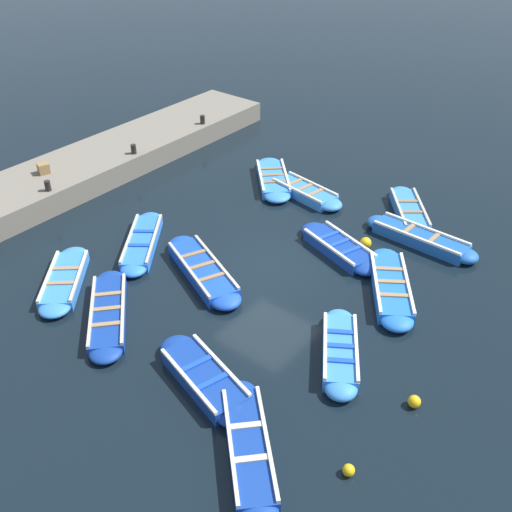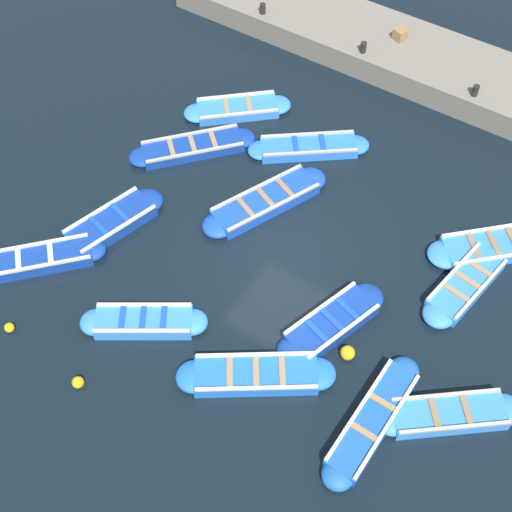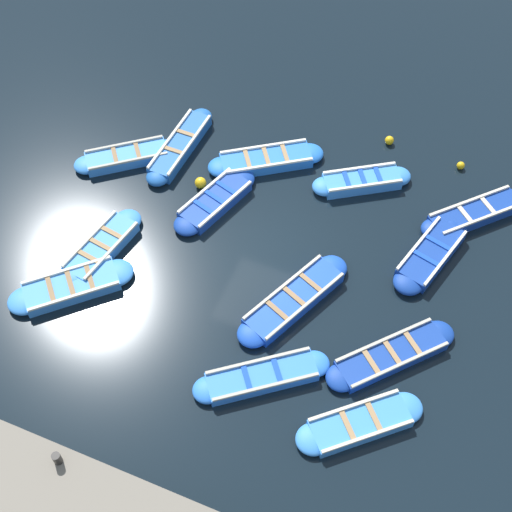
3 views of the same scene
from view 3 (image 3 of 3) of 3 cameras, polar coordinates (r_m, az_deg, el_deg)
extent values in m
plane|color=black|center=(20.70, 0.58, 0.30)|extent=(120.00, 120.00, 0.00)
cube|color=#1947B7|center=(19.59, 3.04, -3.52)|extent=(3.19, 2.10, 0.33)
ellipsoid|color=#1947B7|center=(19.00, -0.21, -6.23)|extent=(1.17, 1.15, 0.33)
ellipsoid|color=#1947B7|center=(20.27, 6.06, -0.98)|extent=(1.17, 1.15, 0.33)
cube|color=#B2AD9E|center=(19.27, 3.98, -3.97)|extent=(2.79, 1.29, 0.07)
cube|color=#B2AD9E|center=(19.58, 2.16, -2.45)|extent=(2.79, 1.29, 0.07)
cube|color=olive|center=(19.17, 1.70, -4.36)|extent=(0.46, 0.81, 0.04)
cube|color=olive|center=(19.43, 3.06, -3.23)|extent=(0.46, 0.81, 0.04)
cube|color=olive|center=(19.71, 4.38, -2.12)|extent=(0.46, 0.81, 0.04)
cube|color=#3884E0|center=(22.47, 8.45, 5.93)|extent=(1.97, 2.44, 0.35)
ellipsoid|color=#3884E0|center=(22.18, 5.51, 5.55)|extent=(1.06, 1.06, 0.35)
ellipsoid|color=#3884E0|center=(22.81, 11.32, 6.28)|extent=(1.06, 1.06, 0.35)
cube|color=silver|center=(22.08, 8.78, 5.60)|extent=(1.32, 1.99, 0.07)
cube|color=silver|center=(22.55, 8.27, 6.98)|extent=(1.32, 1.99, 0.07)
cube|color=#1947B7|center=(22.19, 7.27, 6.11)|extent=(0.68, 0.51, 0.04)
cube|color=#1947B7|center=(22.32, 8.52, 6.27)|extent=(0.68, 0.51, 0.04)
cube|color=#1947B7|center=(22.46, 9.75, 6.42)|extent=(0.68, 0.51, 0.04)
cube|color=navy|center=(22.36, 17.11, 3.25)|extent=(2.66, 2.59, 0.34)
ellipsoid|color=navy|center=(21.65, 14.04, 2.10)|extent=(1.08, 1.08, 0.34)
cube|color=beige|center=(22.06, 17.76, 2.91)|extent=(2.11, 2.02, 0.07)
cube|color=beige|center=(22.38, 16.71, 4.26)|extent=(2.11, 2.02, 0.07)
cube|color=beige|center=(22.02, 16.37, 3.25)|extent=(0.60, 0.62, 0.04)
cube|color=beige|center=(22.44, 18.06, 3.87)|extent=(0.60, 0.62, 0.04)
cube|color=navy|center=(19.04, 10.75, -7.82)|extent=(2.79, 2.64, 0.29)
ellipsoid|color=navy|center=(18.54, 6.86, -9.64)|extent=(1.16, 1.16, 0.29)
ellipsoid|color=navy|center=(19.63, 14.40, -6.06)|extent=(1.16, 1.16, 0.29)
cube|color=#B2AD9E|center=(18.75, 11.48, -8.50)|extent=(2.21, 2.01, 0.07)
cube|color=#B2AD9E|center=(19.03, 10.20, -6.62)|extent=(2.21, 2.01, 0.07)
cube|color=#9E7A51|center=(18.67, 9.20, -8.35)|extent=(0.62, 0.67, 0.04)
cube|color=#9E7A51|center=(18.90, 10.83, -7.58)|extent=(0.62, 0.67, 0.04)
cube|color=#9E7A51|center=(19.14, 12.42, -6.82)|extent=(0.62, 0.67, 0.04)
cube|color=blue|center=(22.85, 0.81, 7.66)|extent=(2.39, 2.89, 0.34)
ellipsoid|color=blue|center=(22.67, -2.75, 7.11)|extent=(1.22, 1.22, 0.34)
ellipsoid|color=blue|center=(23.12, 4.31, 8.18)|extent=(1.22, 1.22, 0.34)
cube|color=silver|center=(22.42, 1.06, 7.26)|extent=(1.64, 2.36, 0.07)
cube|color=silver|center=(23.00, 0.58, 8.77)|extent=(1.64, 2.36, 0.07)
cube|color=#9E7A51|center=(22.63, -0.70, 7.77)|extent=(0.76, 0.58, 0.04)
cube|color=#9E7A51|center=(22.72, 0.82, 8.00)|extent=(0.76, 0.58, 0.04)
cube|color=#9E7A51|center=(22.82, 2.32, 8.22)|extent=(0.76, 0.58, 0.04)
cube|color=#3884E0|center=(23.34, -10.29, 7.82)|extent=(2.27, 2.55, 0.32)
ellipsoid|color=#3884E0|center=(23.35, -13.39, 7.10)|extent=(1.13, 1.13, 0.32)
ellipsoid|color=#3884E0|center=(23.40, -7.19, 8.51)|extent=(1.13, 1.13, 0.32)
cube|color=#B2AD9E|center=(22.93, -10.19, 7.49)|extent=(1.62, 2.02, 0.07)
cube|color=#B2AD9E|center=(23.49, -10.52, 8.80)|extent=(1.62, 2.02, 0.07)
cube|color=olive|center=(23.21, -11.24, 7.93)|extent=(0.68, 0.58, 0.04)
cube|color=olive|center=(23.23, -9.47, 8.33)|extent=(0.68, 0.58, 0.04)
cube|color=#3884E0|center=(20.47, -14.55, -2.39)|extent=(2.51, 2.57, 0.31)
ellipsoid|color=#3884E0|center=(20.56, -17.99, -3.43)|extent=(1.34, 1.34, 0.31)
ellipsoid|color=#3884E0|center=(20.46, -11.09, -1.33)|extent=(1.34, 1.34, 0.31)
cube|color=silver|center=(20.05, -14.37, -3.13)|extent=(1.80, 1.89, 0.07)
cube|color=silver|center=(20.60, -14.93, -1.09)|extent=(1.80, 1.89, 0.07)
cube|color=olive|center=(20.36, -16.12, -2.57)|extent=(0.74, 0.72, 0.04)
cube|color=olive|center=(20.33, -14.65, -2.12)|extent=(0.74, 0.72, 0.04)
cube|color=olive|center=(20.32, -13.17, -1.67)|extent=(0.74, 0.72, 0.04)
cube|color=navy|center=(21.74, -3.29, 4.40)|extent=(2.55, 1.62, 0.33)
ellipsoid|color=navy|center=(21.22, -5.45, 2.53)|extent=(1.10, 1.09, 0.33)
ellipsoid|color=navy|center=(22.31, -1.23, 6.17)|extent=(1.10, 1.09, 0.33)
cube|color=silver|center=(21.39, -2.47, 4.19)|extent=(2.24, 0.80, 0.07)
cube|color=silver|center=(21.79, -4.15, 5.29)|extent=(2.24, 0.80, 0.07)
cube|color=#1947B7|center=(21.37, -4.23, 3.93)|extent=(0.39, 0.82, 0.04)
cube|color=#1947B7|center=(21.60, -3.32, 4.72)|extent=(0.39, 0.82, 0.04)
cube|color=#1947B7|center=(21.84, -2.42, 5.49)|extent=(0.39, 0.82, 0.04)
cube|color=navy|center=(21.04, 13.80, 0.13)|extent=(2.60, 1.58, 0.35)
ellipsoid|color=navy|center=(20.33, 12.13, -2.05)|extent=(1.11, 1.09, 0.35)
ellipsoid|color=navy|center=(21.80, 15.36, 2.15)|extent=(1.11, 1.09, 0.35)
cube|color=silver|center=(20.81, 14.94, -0.13)|extent=(2.32, 0.73, 0.07)
cube|color=silver|center=(20.96, 12.90, 1.06)|extent=(2.32, 0.73, 0.07)
cube|color=#1947B7|center=(20.68, 13.44, -0.16)|extent=(0.36, 0.85, 0.04)
cube|color=#1947B7|center=(21.10, 14.36, 1.03)|extent=(0.36, 0.85, 0.04)
cube|color=blue|center=(18.42, 0.47, -9.64)|extent=(2.38, 2.75, 0.29)
ellipsoid|color=blue|center=(18.30, -3.86, -10.65)|extent=(1.10, 1.10, 0.29)
ellipsoid|color=blue|center=(18.65, 4.70, -8.60)|extent=(1.10, 1.10, 0.29)
cube|color=#B2AD9E|center=(18.10, 0.80, -10.42)|extent=(1.74, 2.25, 0.07)
cube|color=#B2AD9E|center=(18.43, 0.16, -8.37)|extent=(1.74, 2.25, 0.07)
cube|color=#1947B7|center=(18.23, -0.75, -9.70)|extent=(0.67, 0.56, 0.04)
cube|color=#1947B7|center=(18.33, 1.69, -9.11)|extent=(0.67, 0.56, 0.04)
cube|color=#3884E0|center=(18.08, 8.31, -13.11)|extent=(2.32, 2.46, 0.29)
ellipsoid|color=#3884E0|center=(17.80, 4.61, -14.41)|extent=(1.22, 1.22, 0.29)
ellipsoid|color=#3884E0|center=(18.44, 11.85, -11.82)|extent=(1.22, 1.22, 0.29)
cube|color=beige|center=(17.78, 8.95, -14.05)|extent=(1.66, 1.86, 0.07)
cube|color=beige|center=(18.06, 7.82, -11.74)|extent=(1.66, 1.86, 0.07)
cube|color=#9E7A51|center=(17.84, 7.33, -13.28)|extent=(0.70, 0.64, 0.04)
cube|color=#9E7A51|center=(18.02, 9.40, -12.54)|extent=(0.70, 0.64, 0.04)
cube|color=#3884E0|center=(21.06, -12.26, 0.61)|extent=(2.55, 1.29, 0.33)
ellipsoid|color=#3884E0|center=(20.62, -14.37, -1.68)|extent=(0.97, 0.95, 0.33)
ellipsoid|color=#3884E0|center=(21.56, -10.24, 2.81)|extent=(0.97, 0.95, 0.33)
cube|color=beige|center=(20.71, -11.50, 0.47)|extent=(2.36, 0.48, 0.07)
cube|color=beige|center=(21.11, -13.20, 1.40)|extent=(2.36, 0.48, 0.07)
cube|color=#9E7A51|center=(20.72, -13.24, -0.05)|extent=(0.27, 0.80, 0.04)
cube|color=#9E7A51|center=(20.92, -12.35, 0.92)|extent=(0.27, 0.80, 0.04)
cube|color=#9E7A51|center=(21.12, -11.47, 1.87)|extent=(0.27, 0.80, 0.04)
cube|color=#1E59AD|center=(23.42, -6.08, 8.75)|extent=(3.01, 0.90, 0.36)
ellipsoid|color=#1E59AD|center=(22.55, -7.86, 6.28)|extent=(0.78, 0.75, 0.36)
ellipsoid|color=#1E59AD|center=(24.34, -4.42, 11.03)|extent=(0.78, 0.75, 0.36)
cube|color=silver|center=(23.13, -5.34, 8.88)|extent=(2.92, 0.18, 0.07)
cube|color=silver|center=(23.41, -6.90, 9.36)|extent=(2.92, 0.18, 0.07)
cube|color=#9E7A51|center=(23.03, -6.62, 8.41)|extent=(0.16, 0.70, 0.04)
cube|color=#9E7A51|center=(23.54, -5.64, 9.76)|extent=(0.16, 0.70, 0.04)
cylinder|color=black|center=(17.28, -15.63, -15.33)|extent=(0.20, 0.20, 0.35)
sphere|color=#EAB214|center=(22.25, -4.46, 5.86)|extent=(0.36, 0.36, 0.36)
sphere|color=#EAB214|center=(23.66, 16.06, 6.97)|extent=(0.25, 0.25, 0.25)
sphere|color=#EAB214|center=(23.92, 10.62, 9.08)|extent=(0.29, 0.29, 0.29)
camera|label=1|loc=(22.25, 43.73, 24.09)|focal=42.00mm
camera|label=2|loc=(23.39, -4.08, 50.16)|focal=50.00mm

